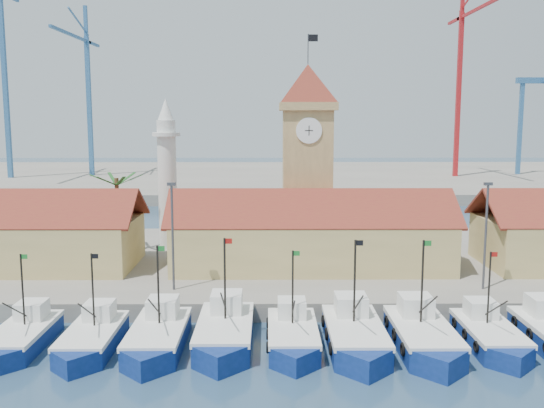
{
  "coord_description": "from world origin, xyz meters",
  "views": [
    {
      "loc": [
        -4.08,
        -37.27,
        15.84
      ],
      "look_at": [
        -3.72,
        18.0,
        7.88
      ],
      "focal_mm": 40.0,
      "sensor_mm": 36.0,
      "label": 1
    }
  ],
  "objects_px": {
    "clock_tower": "(307,154)",
    "boat_5": "(356,338)",
    "boat_0": "(21,339)",
    "minaret": "(167,174)"
  },
  "relations": [
    {
      "from": "clock_tower",
      "to": "boat_5",
      "type": "bearing_deg",
      "value": -85.37
    },
    {
      "from": "boat_0",
      "to": "clock_tower",
      "type": "bearing_deg",
      "value": 47.79
    },
    {
      "from": "boat_0",
      "to": "minaret",
      "type": "relative_size",
      "value": 0.56
    },
    {
      "from": "boat_0",
      "to": "clock_tower",
      "type": "relative_size",
      "value": 0.4
    },
    {
      "from": "minaret",
      "to": "boat_0",
      "type": "bearing_deg",
      "value": -103.62
    },
    {
      "from": "boat_5",
      "to": "clock_tower",
      "type": "xyz_separation_m",
      "value": [
        -1.91,
        23.55,
        11.14
      ]
    },
    {
      "from": "clock_tower",
      "to": "minaret",
      "type": "relative_size",
      "value": 1.39
    },
    {
      "from": "boat_5",
      "to": "clock_tower",
      "type": "height_order",
      "value": "clock_tower"
    },
    {
      "from": "boat_0",
      "to": "clock_tower",
      "type": "height_order",
      "value": "clock_tower"
    },
    {
      "from": "boat_0",
      "to": "clock_tower",
      "type": "distance_m",
      "value": 33.41
    }
  ]
}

